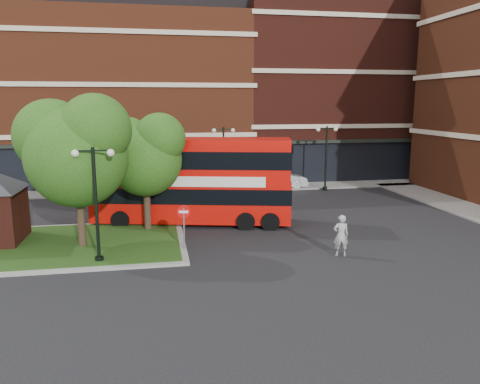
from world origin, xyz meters
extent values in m
plane|color=black|center=(0.00, 0.00, 0.00)|extent=(120.00, 120.00, 0.00)
cube|color=slate|center=(0.00, 16.50, 0.06)|extent=(44.00, 3.00, 0.12)
cube|color=brown|center=(-8.00, 24.00, 7.00)|extent=(26.00, 12.00, 14.00)
cube|color=#471911|center=(14.00, 24.00, 8.00)|extent=(18.00, 12.00, 16.00)
cube|color=gray|center=(-8.00, 3.00, 0.06)|extent=(12.60, 7.60, 0.12)
cube|color=#19380F|center=(-8.00, 3.00, 0.07)|extent=(12.00, 7.00, 0.15)
cylinder|color=#2D2116|center=(-6.50, 2.50, 1.96)|extent=(0.36, 0.36, 3.92)
sphere|color=#134C13|center=(-6.50, 2.50, 4.34)|extent=(4.60, 4.60, 4.60)
sphere|color=#134C13|center=(-7.65, 3.19, 5.25)|extent=(3.45, 3.45, 3.45)
sphere|color=#134C13|center=(-5.58, 2.04, 5.60)|extent=(3.22, 3.22, 3.22)
cylinder|color=#2D2116|center=(-3.50, 5.00, 1.74)|extent=(0.36, 0.36, 3.47)
sphere|color=#134C13|center=(-3.50, 5.00, 3.84)|extent=(3.80, 3.80, 3.80)
sphere|color=#134C13|center=(-4.45, 5.57, 4.65)|extent=(2.85, 2.85, 2.85)
sphere|color=#134C13|center=(-2.74, 4.62, 4.96)|extent=(2.66, 2.66, 2.66)
cylinder|color=black|center=(-5.50, 0.20, 2.50)|extent=(0.14, 0.14, 5.00)
cylinder|color=black|center=(-5.50, 0.20, 0.15)|extent=(0.36, 0.36, 0.30)
cube|color=black|center=(-5.50, 0.20, 4.85)|extent=(1.40, 0.06, 0.06)
sphere|color=#F2EACC|center=(-6.20, 0.20, 4.75)|extent=(0.32, 0.32, 0.32)
sphere|color=#F2EACC|center=(-4.80, 0.20, 4.75)|extent=(0.32, 0.32, 0.32)
cylinder|color=black|center=(2.00, 14.50, 2.50)|extent=(0.14, 0.14, 5.00)
cylinder|color=black|center=(2.00, 14.50, 0.15)|extent=(0.36, 0.36, 0.30)
cube|color=black|center=(2.00, 14.50, 4.85)|extent=(1.40, 0.06, 0.06)
sphere|color=#F2EACC|center=(1.30, 14.50, 4.75)|extent=(0.32, 0.32, 0.32)
sphere|color=#F2EACC|center=(2.70, 14.50, 4.75)|extent=(0.32, 0.32, 0.32)
cylinder|color=black|center=(10.00, 14.50, 2.50)|extent=(0.14, 0.14, 5.00)
cylinder|color=black|center=(10.00, 14.50, 0.15)|extent=(0.36, 0.36, 0.30)
cube|color=black|center=(10.00, 14.50, 4.85)|extent=(1.40, 0.06, 0.06)
sphere|color=#F2EACC|center=(9.30, 14.50, 4.75)|extent=(0.32, 0.32, 0.32)
sphere|color=#F2EACC|center=(10.70, 14.50, 4.75)|extent=(0.32, 0.32, 0.32)
cube|color=red|center=(-1.03, 6.30, 1.51)|extent=(11.39, 5.02, 2.12)
cube|color=red|center=(-1.03, 6.30, 3.63)|extent=(11.27, 4.97, 2.12)
cube|color=black|center=(-1.03, 6.30, 3.74)|extent=(11.39, 5.02, 0.96)
cube|color=silver|center=(-1.33, 5.05, 2.62)|extent=(8.11, 1.97, 0.56)
imported|color=#98989B|center=(5.07, -0.68, 0.95)|extent=(0.76, 0.57, 1.89)
imported|color=#AFB1B6|center=(-1.76, 16.00, 0.72)|extent=(4.39, 2.12, 1.45)
imported|color=silver|center=(6.60, 16.00, 0.76)|extent=(4.66, 1.76, 1.52)
cylinder|color=slate|center=(-1.80, 1.22, 1.04)|extent=(0.08, 0.08, 2.07)
cylinder|color=red|center=(-1.80, 1.22, 1.88)|extent=(0.60, 0.15, 0.60)
cube|color=white|center=(-1.80, 1.22, 1.88)|extent=(0.42, 0.11, 0.11)
camera|label=1|loc=(-2.99, -19.69, 6.81)|focal=35.00mm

